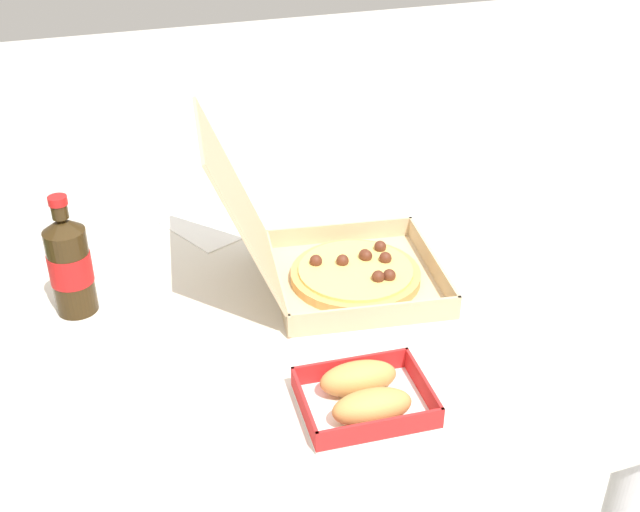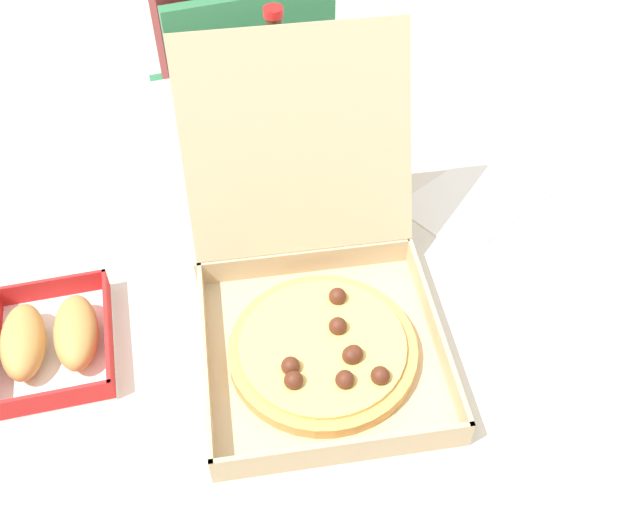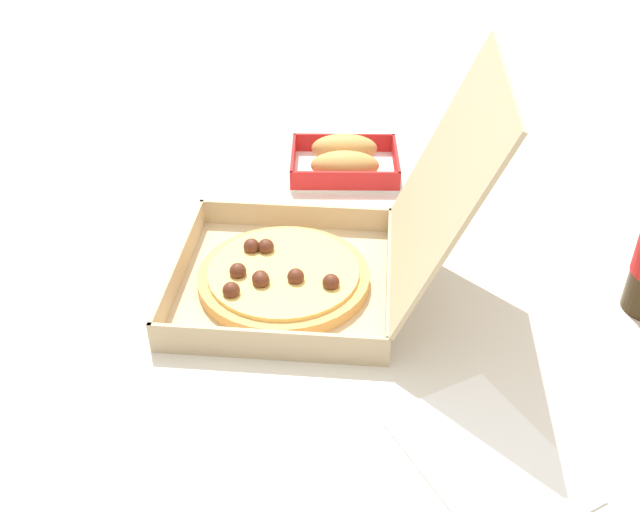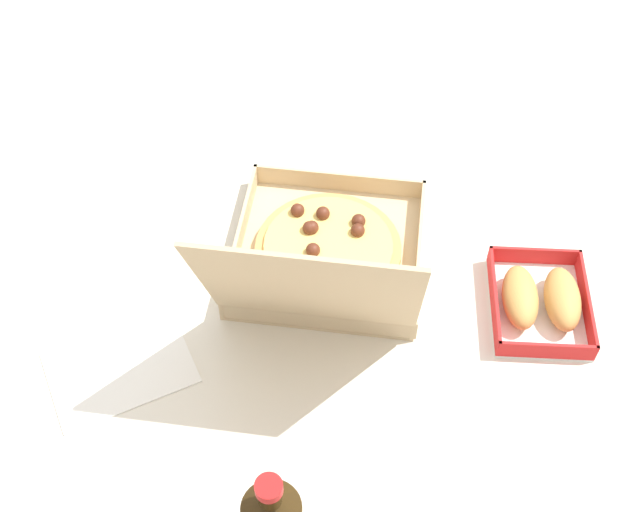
# 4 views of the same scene
# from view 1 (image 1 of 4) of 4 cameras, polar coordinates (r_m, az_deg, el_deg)

# --- Properties ---
(dining_table) EXTENTS (1.12, 1.06, 0.75)m
(dining_table) POSITION_cam_1_polar(r_m,az_deg,el_deg) (1.47, -4.17, -5.33)
(dining_table) COLOR silver
(dining_table) RESTS_ON ground_plane
(pizza_box_open) EXTENTS (0.37, 0.47, 0.33)m
(pizza_box_open) POSITION_cam_1_polar(r_m,az_deg,el_deg) (1.43, 1.09, -0.41)
(pizza_box_open) COLOR tan
(pizza_box_open) RESTS_ON dining_table
(bread_side_box) EXTENTS (0.16, 0.20, 0.06)m
(bread_side_box) POSITION_cam_1_polar(r_m,az_deg,el_deg) (1.16, 3.33, -10.20)
(bread_side_box) COLOR white
(bread_side_box) RESTS_ON dining_table
(cola_bottle) EXTENTS (0.07, 0.07, 0.22)m
(cola_bottle) POSITION_cam_1_polar(r_m,az_deg,el_deg) (1.40, -17.98, -0.58)
(cola_bottle) COLOR #33230F
(cola_bottle) RESTS_ON dining_table
(paper_menu) EXTENTS (0.25, 0.22, 0.00)m
(paper_menu) POSITION_cam_1_polar(r_m,az_deg,el_deg) (1.68, -8.29, 2.39)
(paper_menu) COLOR white
(paper_menu) RESTS_ON dining_table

